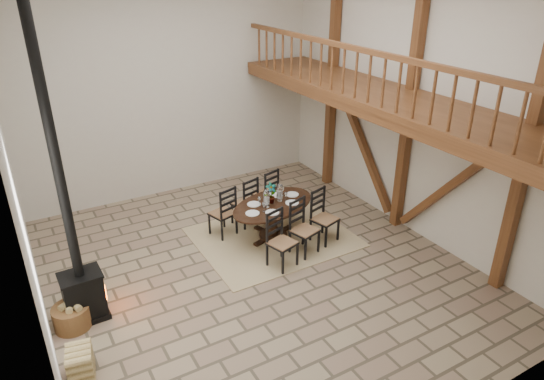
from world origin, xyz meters
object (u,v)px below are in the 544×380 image
dining_table (273,220)px  log_basket (72,316)px  wood_stove (76,257)px  log_stack (80,363)px

dining_table → log_basket: dining_table is taller
wood_stove → dining_table: bearing=8.3°
log_basket → wood_stove: bearing=25.1°
wood_stove → log_stack: size_ratio=9.95×
wood_stove → log_basket: 0.97m
dining_table → log_stack: 4.46m
dining_table → log_basket: (-3.99, -0.76, -0.21)m
log_stack → log_basket: bearing=86.6°
log_basket → log_stack: (-0.06, -1.09, 0.03)m
dining_table → log_stack: dining_table is taller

